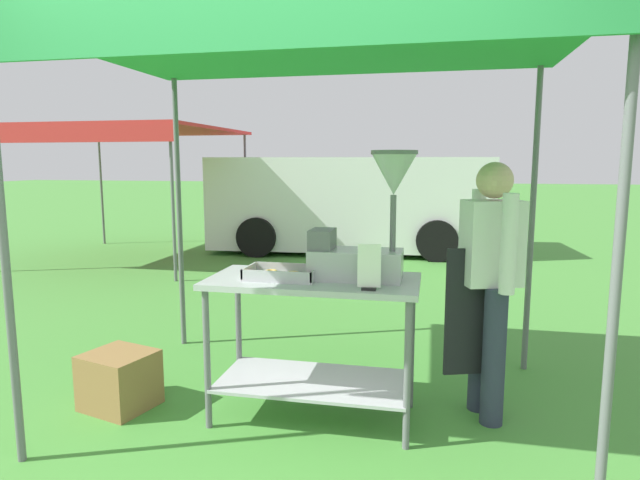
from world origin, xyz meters
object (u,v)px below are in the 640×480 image
Objects in this scene: donut_fryer at (367,230)px; supply_crate at (119,380)px; menu_sign at (369,270)px; van_white at (349,203)px; donut_cart at (313,318)px; neighbour_tent at (125,132)px; donut_tray at (281,275)px; vendor at (489,278)px; stall_canopy at (316,51)px.

donut_fryer is 1.55× the size of supply_crate.
van_white is at bearing 99.79° from menu_sign.
donut_cart is 6.56m from neighbour_tent.
menu_sign reaches higher than donut_cart.
neighbour_tent is at bearing 132.03° from menu_sign.
donut_fryer is 0.34m from menu_sign.
vendor reaches higher than donut_tray.
menu_sign reaches higher than donut_tray.
menu_sign is at bearing -41.83° from stall_canopy.
stall_canopy is 2.45m from supply_crate.
van_white is 1.56× the size of neighbour_tent.
donut_fryer is at bearing 7.63° from donut_cart.
donut_fryer is at bearing -9.79° from stall_canopy.
donut_fryer reaches higher than donut_cart.
neighbour_tent is (-3.40, -1.71, 1.21)m from van_white.
neighbour_tent is at bearing 130.96° from donut_cart.
vendor is at bearing -41.19° from neighbour_tent.
donut_tray is 0.87× the size of supply_crate.
van_white is at bearing 85.86° from supply_crate.
van_white reaches higher than donut_cart.
vendor is 2.48m from supply_crate.
donut_fryer is at bearing 100.14° from menu_sign.
stall_canopy is at bearing 36.53° from donut_tray.
van_white is (-0.61, 6.60, -0.05)m from donut_tray.
neighbour_tent is (-4.20, 4.74, -0.17)m from stall_canopy.
donut_tray reaches higher than donut_cart.
donut_cart is (0.00, -0.10, -1.61)m from stall_canopy.
supply_crate is (-1.28, -0.13, -0.46)m from donut_cart.
donut_tray is 0.27× the size of vendor.
vendor is 6.58m from van_white.
donut_tray is at bearing -84.75° from van_white.
stall_canopy is at bearing 90.00° from donut_cart.
donut_tray is at bearing 4.33° from supply_crate.
donut_tray is 6.62m from van_white.
donut_fryer is at bearing -46.68° from neighbour_tent.
stall_canopy is 2.39× the size of donut_cart.
supply_crate is (-1.28, -0.23, -2.08)m from stall_canopy.
stall_canopy is at bearing -172.73° from vendor.
menu_sign is 1.85m from supply_crate.
neighbour_tent is (-4.52, 4.79, 0.89)m from donut_fryer.
donut_tray is at bearing -170.26° from donut_fryer.
donut_fryer is at bearing 6.08° from supply_crate.
menu_sign is 0.84m from vendor.
stall_canopy is 1.92× the size of vendor.
supply_crate is 0.10× the size of van_white.
vendor is (1.06, 0.23, 0.25)m from donut_cart.
donut_fryer is at bearing 9.74° from donut_tray.
vendor is (0.69, 0.47, -0.11)m from menu_sign.
neighbour_tent is (-4.57, 5.07, 1.08)m from menu_sign.
menu_sign is at bearing -3.65° from supply_crate.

